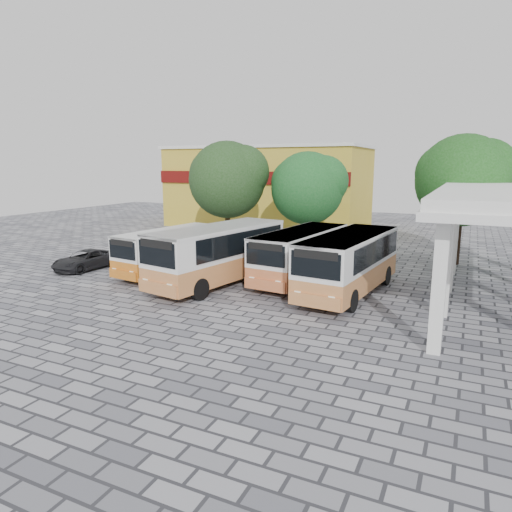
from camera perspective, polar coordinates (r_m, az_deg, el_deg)
The scene contains 10 objects.
ground at distance 21.53m, azimuth 0.45°, elevation -6.05°, with size 90.00×90.00×0.00m, color #595962.
shophouse_block at distance 48.81m, azimuth 1.55°, elevation 8.69°, with size 20.40×10.40×8.30m.
bus_far_left at distance 27.83m, azimuth -10.71°, elevation 0.97°, with size 3.15×7.52×2.62m.
bus_centre_left at distance 24.71m, azimuth -4.70°, elevation 0.60°, with size 4.24×9.21×3.18m.
bus_centre_right at distance 25.48m, azimuth 5.63°, elevation 0.50°, with size 3.23×8.18×2.87m.
bus_far_right at distance 23.26m, azimuth 11.60°, elevation -0.48°, with size 3.43×8.67×3.05m.
tree_left at distance 36.33m, azimuth -3.50°, elevation 9.80°, with size 6.31×6.01×8.27m.
tree_middle at distance 35.07m, azimuth 6.55°, elevation 8.71°, with size 5.77×5.50×7.43m.
tree_right at distance 32.14m, azimuth 24.58°, elevation 8.93°, with size 6.12×5.82×8.36m.
parked_car at distance 30.38m, azimuth -20.51°, elevation -0.46°, with size 1.97×4.28×1.19m, color black.
Camera 1 is at (8.61, -18.65, 6.44)m, focal length 32.00 mm.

